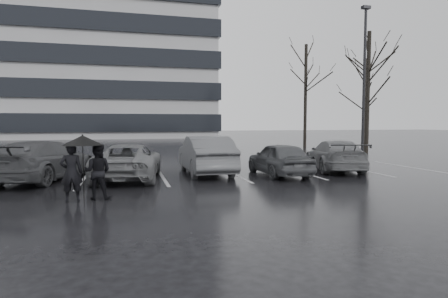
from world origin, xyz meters
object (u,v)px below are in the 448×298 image
Objects in this scene: car_west_c at (44,160)px; car_east at (335,155)px; pedestrian_left at (71,172)px; lamp_post at (364,90)px; tree_north at (305,96)px; pedestrian_right at (98,171)px; car_main at (279,159)px; car_west_b at (129,161)px; car_west_a at (206,155)px; tree_east at (368,93)px; tree_ne at (364,104)px.

car_east is at bearing -161.38° from car_west_c.
pedestrian_left is at bearing 37.36° from car_east.
lamp_post is at bearing -120.95° from car_east.
tree_north is at bearing -135.53° from pedestrian_left.
pedestrian_right is (2.09, -3.96, 0.04)m from car_west_c.
pedestrian_left is (1.46, -4.11, 0.05)m from car_west_c.
pedestrian_left is (-9.96, -3.98, 0.11)m from car_east.
pedestrian_left reaches higher than car_main.
car_west_b is at bearing -134.13° from tree_north.
tree_east reaches higher than car_west_a.
tree_north is at bearing -120.71° from car_main.
car_west_b is at bearing -146.49° from tree_ne.
pedestrian_right is 0.18× the size of lamp_post.
car_west_a is 0.57× the size of tree_east.
pedestrian_right is (-0.81, -3.52, 0.11)m from car_west_b.
lamp_post is (13.24, 7.53, 3.04)m from pedestrian_right.
tree_north is (-3.50, 3.00, 0.75)m from tree_ne.
car_west_a reaches higher than car_west_c.
tree_ne reaches higher than pedestrian_right.
car_west_c is (-2.90, 0.44, 0.07)m from car_west_b.
pedestrian_left reaches higher than pedestrian_right.
car_east reaches higher than car_main.
car_west_c is at bearing -75.35° from pedestrian_left.
car_main is 13.31m from tree_east.
tree_east is 4.74m from tree_ne.
lamp_post is at bearing -147.39° from car_main.
pedestrian_left is 16.14m from lamp_post.
pedestrian_left reaches higher than car_east.
tree_east is at bearing 52.25° from lamp_post.
tree_north reaches higher than pedestrian_right.
pedestrian_right is 24.40m from tree_ne.
tree_east is at bearing -132.19° from pedestrian_right.
car_west_c reaches higher than car_east.
tree_ne reaches higher than car_main.
car_west_b is 0.54× the size of tree_north.
pedestrian_right is 0.21× the size of tree_ne.
tree_north reaches higher than car_main.
car_west_b is at bearing -6.03° from car_main.
pedestrian_left is 20.68m from tree_east.
car_east reaches higher than car_west_b.
pedestrian_left is 24.97m from tree_ne.
car_west_a is 3.08× the size of pedestrian_right.
car_main is 0.45× the size of lamp_post.
car_east is at bearing -112.04° from tree_north.
car_west_a is 0.94× the size of car_west_c.
car_west_a reaches higher than car_west_b.
pedestrian_left is at bearing 44.26° from car_west_a.
car_east is at bearing -144.94° from pedestrian_right.
pedestrian_left is at bearing -145.61° from tree_east.
car_main is 0.82× the size of car_west_a.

